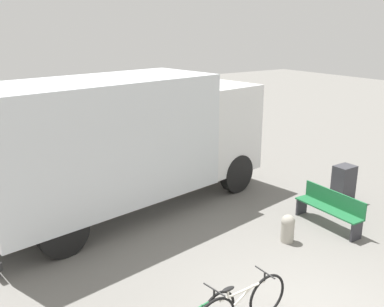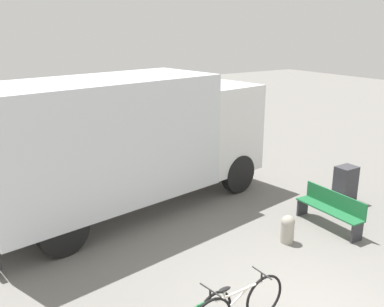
{
  "view_description": "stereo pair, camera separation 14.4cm",
  "coord_description": "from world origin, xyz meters",
  "views": [
    {
      "loc": [
        -4.79,
        -3.73,
        4.57
      ],
      "look_at": [
        0.3,
        3.83,
        1.84
      ],
      "focal_mm": 40.0,
      "sensor_mm": 36.0,
      "label": 1
    },
    {
      "loc": [
        -4.67,
        -3.81,
        4.57
      ],
      "look_at": [
        0.3,
        3.83,
        1.84
      ],
      "focal_mm": 40.0,
      "sensor_mm": 36.0,
      "label": 2
    }
  ],
  "objects": [
    {
      "name": "utility_box",
      "position": [
        4.6,
        2.92,
        0.5
      ],
      "size": [
        0.54,
        0.42,
        1.0
      ],
      "color": "#38383D",
      "rests_on": "ground"
    },
    {
      "name": "bicycle_middle",
      "position": [
        -0.99,
        0.52,
        0.4
      ],
      "size": [
        1.82,
        0.44,
        0.86
      ],
      "rotation": [
        0.0,
        0.0,
        0.01
      ],
      "color": "black",
      "rests_on": "ground"
    },
    {
      "name": "delivery_truck",
      "position": [
        -0.4,
        5.61,
        1.9
      ],
      "size": [
        7.83,
        3.35,
        3.41
      ],
      "rotation": [
        0.0,
        0.0,
        0.15
      ],
      "color": "silver",
      "rests_on": "ground"
    },
    {
      "name": "bollard_near_bench",
      "position": [
        1.69,
        2.14,
        0.34
      ],
      "size": [
        0.3,
        0.3,
        0.63
      ],
      "color": "#9E998C",
      "rests_on": "ground"
    },
    {
      "name": "park_bench",
      "position": [
        3.09,
        2.13,
        0.47
      ],
      "size": [
        0.47,
        1.76,
        0.85
      ],
      "rotation": [
        0.0,
        0.0,
        1.53
      ],
      "color": "#1E6638",
      "rests_on": "ground"
    }
  ]
}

